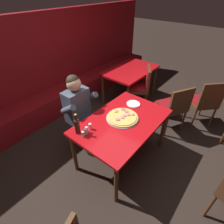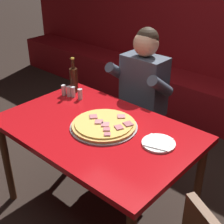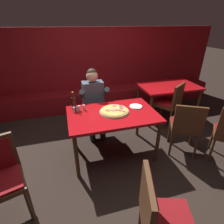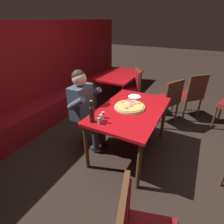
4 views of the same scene
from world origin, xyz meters
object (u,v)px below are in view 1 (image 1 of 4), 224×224
diner_seated_blue_shirt (81,111)px  dining_chair_side_aisle (205,100)px  shaker_oregano (90,127)px  shaker_black_pepper (85,132)px  dining_chair_far_left (141,85)px  main_dining_table (122,125)px  plate_white_paper (133,104)px  background_dining_table (131,73)px  shaker_red_pepper_flakes (86,130)px  dining_chair_by_booth (174,105)px  beer_bottle (77,126)px  pizza (123,117)px  shaker_parmesan (83,134)px

diner_seated_blue_shirt → dining_chair_side_aisle: diner_seated_blue_shirt is taller
shaker_oregano → shaker_black_pepper: bearing=-166.5°
dining_chair_side_aisle → dining_chair_far_left: size_ratio=1.02×
main_dining_table → plate_white_paper: bearing=14.3°
plate_white_paper → background_dining_table: (1.12, 0.81, -0.10)m
shaker_black_pepper → background_dining_table: shaker_black_pepper is taller
shaker_red_pepper_flakes → diner_seated_blue_shirt: (0.31, 0.45, -0.09)m
main_dining_table → dining_chair_far_left: dining_chair_far_left is taller
diner_seated_blue_shirt → dining_chair_by_booth: size_ratio=1.37×
shaker_black_pepper → background_dining_table: size_ratio=0.07×
shaker_black_pepper → shaker_oregano: same height
shaker_oregano → plate_white_paper: bearing=-8.0°
shaker_black_pepper → shaker_red_pepper_flakes: (0.03, 0.02, 0.00)m
diner_seated_blue_shirt → dining_chair_by_booth: diner_seated_blue_shirt is taller
beer_bottle → shaker_oregano: beer_bottle is taller
shaker_oregano → diner_seated_blue_shirt: bearing=61.7°
main_dining_table → dining_chair_side_aisle: size_ratio=1.40×
pizza → shaker_parmesan: bearing=165.1°
plate_white_paper → dining_chair_by_booth: size_ratio=0.23×
plate_white_paper → shaker_red_pepper_flakes: (-0.91, 0.11, 0.03)m
shaker_black_pepper → beer_bottle: bearing=113.2°
dining_chair_by_booth → background_dining_table: bearing=71.0°
dining_chair_far_left → shaker_oregano: bearing=-170.3°
plate_white_paper → dining_chair_side_aisle: bearing=-33.6°
main_dining_table → shaker_oregano: (-0.40, 0.23, 0.12)m
dining_chair_by_booth → shaker_black_pepper: bearing=162.5°
shaker_red_pepper_flakes → dining_chair_by_booth: size_ratio=0.09×
diner_seated_blue_shirt → dining_chair_far_left: bearing=-5.0°
main_dining_table → beer_bottle: size_ratio=4.62×
dining_chair_far_left → main_dining_table: bearing=-159.0°
shaker_black_pepper → shaker_red_pepper_flakes: size_ratio=1.00×
shaker_black_pepper → dining_chair_side_aisle: size_ratio=0.09×
shaker_red_pepper_flakes → shaker_parmesan: bearing=-162.0°
shaker_oregano → dining_chair_side_aisle: 2.24m
dining_chair_far_left → dining_chair_side_aisle: bearing=-78.9°
shaker_parmesan → beer_bottle: bearing=85.6°
shaker_parmesan → dining_chair_by_booth: size_ratio=0.09×
pizza → dining_chair_side_aisle: (1.59, -0.72, -0.22)m
diner_seated_blue_shirt → dining_chair_side_aisle: (1.80, -1.36, -0.14)m
background_dining_table → plate_white_paper: bearing=-144.2°
pizza → dining_chair_side_aisle: size_ratio=0.47×
main_dining_table → dining_chair_side_aisle: bearing=-22.9°
shaker_parmesan → plate_white_paper: bearing=-4.7°
shaker_red_pepper_flakes → diner_seated_blue_shirt: diner_seated_blue_shirt is taller
shaker_red_pepper_flakes → pizza: bearing=-19.7°
pizza → shaker_oregano: bearing=156.2°
pizza → shaker_black_pepper: shaker_black_pepper is taller
shaker_parmesan → shaker_black_pepper: bearing=11.9°
beer_bottle → plate_white_paper: bearing=-10.9°
shaker_parmesan → shaker_red_pepper_flakes: bearing=18.0°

